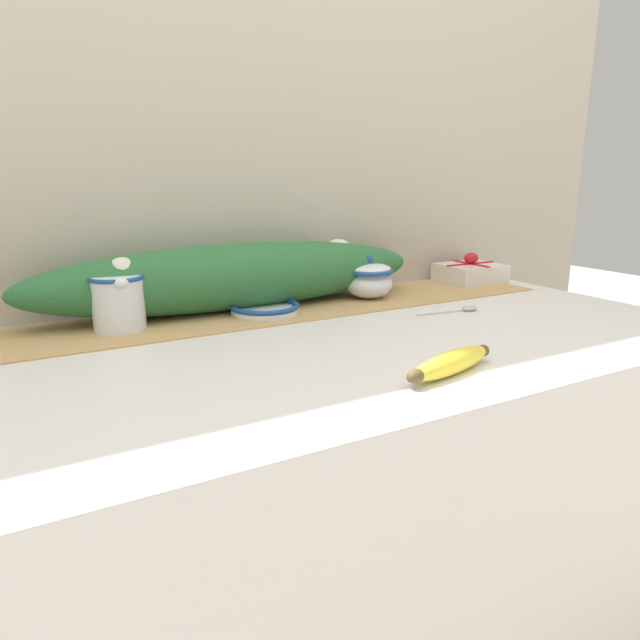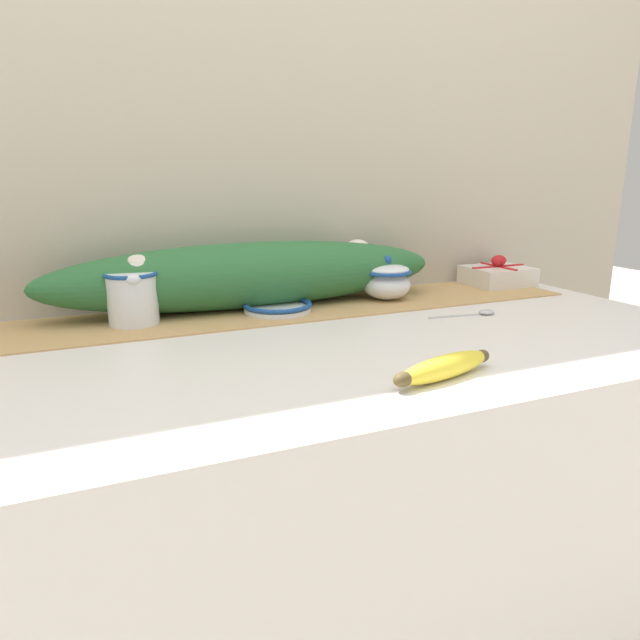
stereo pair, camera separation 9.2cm
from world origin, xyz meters
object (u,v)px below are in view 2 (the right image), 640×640
Objects in this scene: sugar_bowl at (387,280)px; cream_pitcher at (132,296)px; gift_box at (498,275)px; small_dish at (277,307)px; spoon at (482,313)px; banana at (444,367)px.

cream_pitcher is at bearing 179.86° from sugar_bowl.
cream_pitcher is 0.90m from gift_box.
cream_pitcher is at bearing 176.24° from small_dish.
spoon is at bearing -25.73° from small_dish.
gift_box is at bearing 44.14° from banana.
gift_box is (0.54, 0.52, 0.01)m from banana.
spoon is (0.11, -0.20, -0.04)m from sugar_bowl.
spoon is (0.38, -0.18, -0.01)m from small_dish.
small_dish is 0.47m from banana.
gift_box is (0.90, 0.04, -0.03)m from cream_pitcher.
sugar_bowl is 0.35m from gift_box.
banana is 1.22× the size of gift_box.
sugar_bowl is (0.55, -0.00, -0.01)m from cream_pitcher.
banana is 0.41m from spoon.
sugar_bowl is at bearing 126.62° from spoon.
gift_box is at bearing 6.20° from sugar_bowl.
banana is at bearing -79.74° from small_dish.
banana reaches higher than small_dish.
small_dish is 0.91× the size of gift_box.
cream_pitcher is 0.55m from sugar_bowl.
sugar_bowl is 0.52m from banana.
sugar_bowl is 0.78× the size of small_dish.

